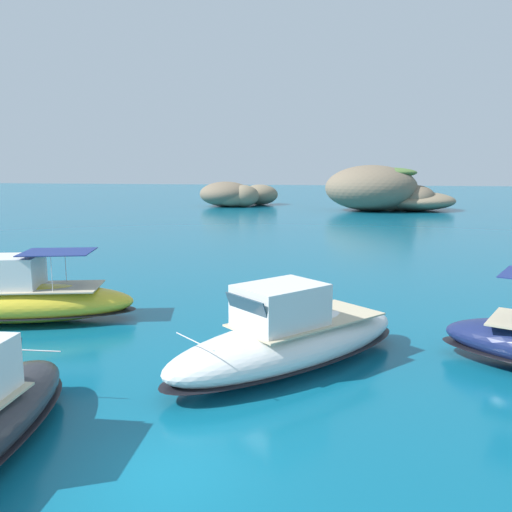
{
  "coord_description": "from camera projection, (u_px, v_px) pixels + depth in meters",
  "views": [
    {
      "loc": [
        4.12,
        -10.47,
        6.99
      ],
      "look_at": [
        -0.9,
        16.16,
        2.4
      ],
      "focal_mm": 36.8,
      "sensor_mm": 36.0,
      "label": 1
    }
  ],
  "objects": [
    {
      "name": "islet_small",
      "position": [
        237.0,
        195.0,
        95.83
      ],
      "size": [
        14.86,
        15.1,
        4.45
      ],
      "color": "#84755B",
      "rests_on": "ground"
    },
    {
      "name": "islet_large",
      "position": [
        385.0,
        193.0,
        85.81
      ],
      "size": [
        25.03,
        19.79,
        7.36
      ],
      "color": "#756651",
      "rests_on": "ground"
    },
    {
      "name": "ground_plane",
      "position": [
        164.0,
        475.0,
        12.06
      ],
      "size": [
        400.0,
        400.0,
        0.0
      ],
      "primitive_type": "plane",
      "color": "#0C5B7A"
    },
    {
      "name": "motorboat_white",
      "position": [
        290.0,
        339.0,
        18.42
      ],
      "size": [
        9.15,
        9.89,
        3.06
      ],
      "color": "white",
      "rests_on": "ground"
    },
    {
      "name": "motorboat_yellow",
      "position": [
        20.0,
        300.0,
        23.92
      ],
      "size": [
        10.79,
        5.66,
        3.23
      ],
      "color": "yellow",
      "rests_on": "ground"
    }
  ]
}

